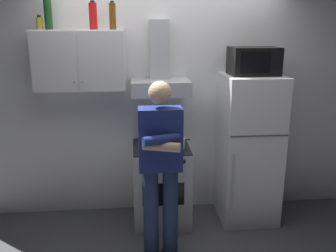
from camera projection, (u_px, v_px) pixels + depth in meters
ground_plane at (168, 231)px, 3.75m from camera, size 7.00×7.00×0.00m
back_wall_tiled at (163, 94)px, 3.97m from camera, size 4.80×0.10×2.70m
upper_cabinet at (80, 61)px, 3.57m from camera, size 0.90×0.37×0.60m
stove_oven at (161, 184)px, 3.87m from camera, size 0.60×0.62×0.87m
range_hood at (160, 75)px, 3.68m from camera, size 0.60×0.44×0.75m
refrigerator at (249, 149)px, 3.86m from camera, size 0.60×0.62×1.60m
microwave at (254, 61)px, 3.63m from camera, size 0.48×0.37×0.28m
person_standing at (160, 164)px, 3.16m from camera, size 0.38×0.33×1.64m
cooking_pot at (175, 143)px, 3.64m from camera, size 0.31×0.21×0.11m
bottle_soda_red at (93, 16)px, 3.46m from camera, size 0.08×0.08×0.27m
bottle_spice_jar at (40, 23)px, 3.46m from camera, size 0.06×0.06×0.14m
bottle_beer_brown at (113, 16)px, 3.47m from camera, size 0.07×0.07×0.27m
bottle_wine_green at (48, 12)px, 3.42m from camera, size 0.08×0.08×0.34m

